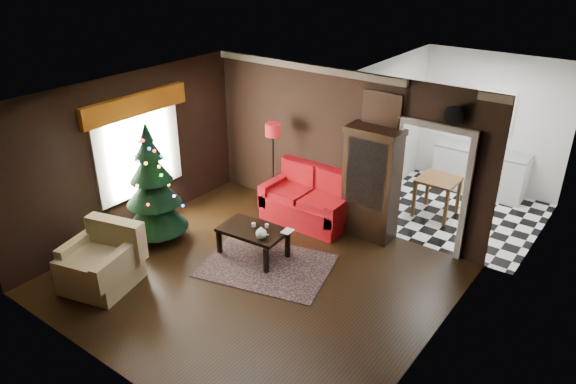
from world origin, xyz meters
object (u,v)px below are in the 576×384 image
Objects in this scene: floor_lamp at (273,169)px; armchair at (99,259)px; christmas_tree at (152,184)px; teapot at (261,233)px; curio_cabinet at (371,186)px; coffee_table at (253,242)px; wall_clock at (455,115)px; kitchen_table at (436,197)px; loveseat at (308,197)px.

armchair is (-0.52, -3.56, -0.37)m from floor_lamp.
armchair is (0.38, -1.43, -0.59)m from christmas_tree.
floor_lamp is at bearing 66.81° from armchair.
floor_lamp is 2.32m from christmas_tree.
armchair reaches higher than teapot.
coffee_table is at bearing -124.56° from curio_cabinet.
wall_clock is at bearing 38.64° from coffee_table.
armchair reaches higher than kitchen_table.
christmas_tree is 1.91× the size of coffee_table.
loveseat reaches higher than armchair.
wall_clock is (1.20, 0.18, 1.43)m from curio_cabinet.
armchair is at bearing -98.29° from floor_lamp.
teapot is 0.27× the size of kitchen_table.
coffee_table is (0.78, -1.55, -0.58)m from floor_lamp.
armchair is at bearing -122.78° from coffee_table.
loveseat is at bearing 54.28° from armchair.
curio_cabinet is 1.87× the size of armchair.
loveseat is at bearing 88.30° from coffee_table.
wall_clock reaches higher than coffee_table.
teapot is 3.67m from kitchen_table.
christmas_tree is at bearing -112.99° from floor_lamp.
wall_clock reaches higher than teapot.
floor_lamp is (-0.82, 0.03, 0.33)m from loveseat.
armchair is (-1.34, -3.53, -0.04)m from loveseat.
christmas_tree is 6.46× the size of wall_clock.
armchair is 5.02× the size of teapot.
floor_lamp is 8.85× the size of teapot.
kitchen_table is (1.80, 1.65, -0.12)m from loveseat.
teapot is (0.31, -0.16, 0.34)m from coffee_table.
loveseat is 3.78m from armchair.
armchair is (-2.49, -3.75, -0.49)m from curio_cabinet.
kitchen_table is at bearing 65.20° from teapot.
loveseat is 2.77m from christmas_tree.
teapot is (1.61, 1.86, 0.13)m from armchair.
armchair is 2.46m from teapot.
christmas_tree is 2.09m from teapot.
armchair is 6.06m from kitchen_table.
kitchen_table is (1.84, 3.16, 0.12)m from coffee_table.
floor_lamp is at bearing 122.56° from teapot.
armchair is 0.94× the size of coffee_table.
armchair is at bearing -130.89° from teapot.
christmas_tree is at bearing 90.14° from armchair.
christmas_tree is at bearing -148.50° from wall_clock.
kitchen_table is at bearing 42.51° from loveseat.
coffee_table is 0.49m from teapot.
floor_lamp is 3.55m from wall_clock.
loveseat is at bearing -2.14° from floor_lamp.
curio_cabinet is 2.53× the size of kitchen_table.
kitchen_table is (1.54, 3.32, -0.22)m from teapot.
floor_lamp is at bearing -174.52° from curio_cabinet.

